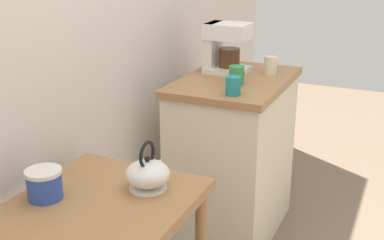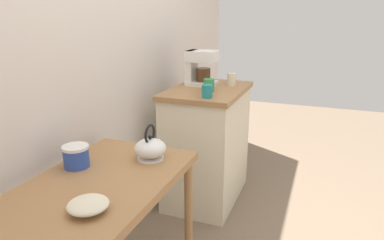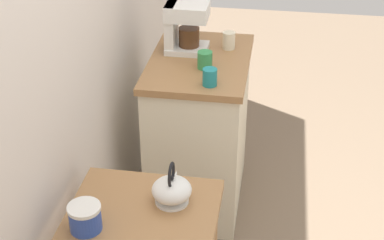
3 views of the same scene
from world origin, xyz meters
name	(u,v)px [view 1 (image 1 of 3)]	position (x,y,z in m)	size (l,w,h in m)	color
kitchen_counter	(233,157)	(0.71, 0.01, 0.44)	(0.77, 0.52, 0.88)	beige
teakettle	(148,174)	(-0.27, -0.03, 0.78)	(0.19, 0.15, 0.18)	white
canister_enamel	(44,184)	(-0.47, 0.25, 0.78)	(0.12, 0.12, 0.10)	#2D4CAD
coffee_maker	(224,46)	(0.81, 0.11, 1.03)	(0.18, 0.22, 0.26)	white
mug_dark_teal	(233,86)	(0.43, -0.08, 0.93)	(0.08, 0.07, 0.08)	teal
mug_small_cream	(271,65)	(0.88, -0.12, 0.93)	(0.07, 0.07, 0.09)	beige
mug_tall_green	(237,75)	(0.62, -0.03, 0.93)	(0.08, 0.07, 0.09)	#338C4C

